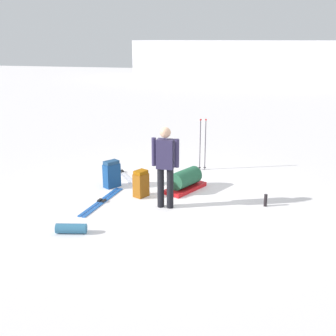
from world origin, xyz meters
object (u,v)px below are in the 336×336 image
at_px(ski_poles_planted_near, 203,142).
at_px(backpack_bright, 141,184).
at_px(ski_pair_far, 102,201).
at_px(gear_sled, 185,181).
at_px(ski_pair_near, 120,172).
at_px(backpack_large_dark, 112,174).
at_px(sleeping_mat_rolled, 71,228).
at_px(skier_standing, 165,163).
at_px(thermos_bottle, 266,200).

bearing_deg(ski_poles_planted_near, backpack_bright, -113.49).
bearing_deg(ski_pair_far, gear_sled, 36.18).
relative_size(ski_pair_near, backpack_large_dark, 2.60).
bearing_deg(ski_pair_near, backpack_large_dark, -79.95).
relative_size(backpack_large_dark, sleeping_mat_rolled, 1.17).
distance_m(skier_standing, backpack_large_dark, 1.89).
distance_m(ski_pair_near, ski_poles_planted_near, 2.31).
bearing_deg(ski_pair_far, ski_pair_near, 99.01).
bearing_deg(thermos_bottle, backpack_large_dark, 174.33).
bearing_deg(backpack_large_dark, thermos_bottle, -5.67).
distance_m(skier_standing, ski_pair_near, 2.81).
bearing_deg(ski_pair_far, sleeping_mat_rolled, -88.23).
distance_m(ski_pair_far, backpack_bright, 0.94).
xyz_separation_m(backpack_large_dark, backpack_bright, (0.86, -0.43, -0.02)).
xyz_separation_m(backpack_bright, gear_sled, (0.87, 0.64, -0.07)).
relative_size(ski_poles_planted_near, gear_sled, 1.16).
xyz_separation_m(gear_sled, sleeping_mat_rolled, (-1.55, -2.70, -0.13)).
height_order(ski_pair_far, sleeping_mat_rolled, sleeping_mat_rolled).
xyz_separation_m(skier_standing, ski_poles_planted_near, (0.32, 2.76, -0.19)).
distance_m(backpack_bright, sleeping_mat_rolled, 2.18).
bearing_deg(backpack_large_dark, backpack_bright, -26.83).
xyz_separation_m(ski_pair_far, sleeping_mat_rolled, (0.05, -1.54, 0.08)).
height_order(ski_pair_near, thermos_bottle, thermos_bottle).
height_order(ski_poles_planted_near, thermos_bottle, ski_poles_planted_near).
xyz_separation_m(backpack_large_dark, sleeping_mat_rolled, (0.18, -2.49, -0.22)).
distance_m(ski_pair_near, thermos_bottle, 4.02).
bearing_deg(ski_poles_planted_near, ski_pair_near, -159.62).
bearing_deg(skier_standing, backpack_bright, 145.10).
height_order(ski_pair_near, backpack_bright, backpack_bright).
xyz_separation_m(ski_pair_near, backpack_bright, (1.05, -1.53, 0.28)).
xyz_separation_m(skier_standing, thermos_bottle, (2.02, 0.55, -0.82)).
xyz_separation_m(ski_pair_near, ski_pair_far, (0.33, -2.05, 0.00)).
bearing_deg(ski_poles_planted_near, gear_sled, -94.35).
height_order(backpack_bright, thermos_bottle, backpack_bright).
distance_m(skier_standing, ski_pair_far, 1.69).
relative_size(ski_pair_near, thermos_bottle, 6.42).
distance_m(ski_pair_far, ski_poles_planted_near, 3.38).
bearing_deg(ski_poles_planted_near, skier_standing, -96.58).
height_order(skier_standing, gear_sled, skier_standing).
bearing_deg(gear_sled, thermos_bottle, -17.11).
relative_size(skier_standing, ski_pair_far, 0.98).
height_order(backpack_large_dark, gear_sled, backpack_large_dark).
distance_m(ski_poles_planted_near, sleeping_mat_rolled, 4.71).
distance_m(backpack_large_dark, ski_poles_planted_near, 2.66).
bearing_deg(skier_standing, ski_poles_planted_near, 83.42).
xyz_separation_m(skier_standing, gear_sled, (0.19, 1.12, -0.73)).
height_order(skier_standing, ski_poles_planted_near, skier_standing).
relative_size(skier_standing, sleeping_mat_rolled, 3.09).
height_order(ski_pair_far, thermos_bottle, thermos_bottle).
xyz_separation_m(ski_pair_near, ski_poles_planted_near, (2.05, 0.76, 0.75)).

